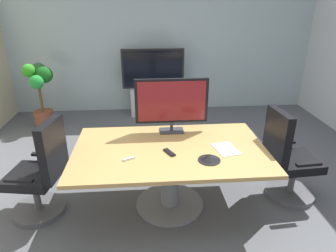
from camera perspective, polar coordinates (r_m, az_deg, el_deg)
name	(u,v)px	position (r m, az deg, el deg)	size (l,w,h in m)	color
ground_plane	(179,194)	(3.71, 2.12, -12.85)	(7.27, 7.27, 0.00)	#515459
wall_back_glass_partition	(162,39)	(6.17, -1.12, 16.30)	(6.12, 0.10, 2.89)	#9EB2B7
conference_table	(170,163)	(3.24, 0.35, -6.97)	(2.02, 1.23, 0.72)	#B2894C
office_chair_left	(42,177)	(3.44, -22.93, -8.95)	(0.63, 0.61, 1.09)	#4C4C51
office_chair_right	(287,163)	(3.69, 21.79, -6.50)	(0.61, 0.59, 1.09)	#4C4C51
tv_monitor	(172,102)	(3.43, 0.70, 4.51)	(0.84, 0.18, 0.64)	#333338
wall_display_unit	(153,93)	(6.02, -2.80, 6.33)	(1.20, 0.36, 1.31)	#B7BABC
potted_plant	(41,90)	(5.77, -23.10, 6.29)	(0.50, 0.53, 1.15)	brown
conference_phone	(209,158)	(2.95, 7.88, -5.98)	(0.22, 0.22, 0.07)	black
remote_control	(169,152)	(3.06, 0.26, -5.04)	(0.05, 0.17, 0.02)	black
whiteboard_marker	(129,159)	(2.97, -7.47, -6.23)	(0.13, 0.02, 0.02)	silver
paper_notepad	(226,149)	(3.20, 10.96, -4.33)	(0.21, 0.30, 0.01)	white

